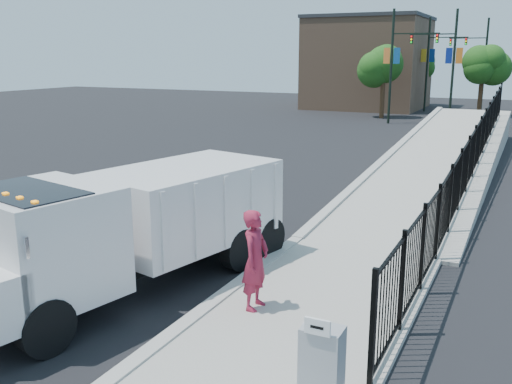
% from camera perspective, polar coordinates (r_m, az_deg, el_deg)
% --- Properties ---
extents(ground, '(120.00, 120.00, 0.00)m').
position_cam_1_polar(ground, '(11.92, -3.14, -10.62)').
color(ground, black).
rests_on(ground, ground).
extents(sidewalk, '(3.55, 12.00, 0.12)m').
position_cam_1_polar(sidewalk, '(9.53, 1.36, -16.83)').
color(sidewalk, '#9E998E').
rests_on(sidewalk, ground).
extents(curb, '(0.30, 12.00, 0.16)m').
position_cam_1_polar(curb, '(10.36, -8.67, -14.20)').
color(curb, '#ADAAA3').
rests_on(curb, ground).
extents(ramp, '(3.95, 24.06, 3.19)m').
position_cam_1_polar(ramp, '(26.15, 18.42, 2.12)').
color(ramp, '#9E998E').
rests_on(ramp, ground).
extents(iron_fence, '(0.10, 28.00, 1.80)m').
position_cam_1_polar(iron_fence, '(21.92, 20.83, 2.22)').
color(iron_fence, black).
rests_on(iron_fence, ground).
extents(truck, '(4.04, 7.98, 2.61)m').
position_cam_1_polar(truck, '(12.13, -12.69, -3.09)').
color(truck, black).
rests_on(truck, ground).
extents(worker, '(0.48, 0.72, 1.95)m').
position_cam_1_polar(worker, '(10.88, -0.06, -6.79)').
color(worker, maroon).
rests_on(worker, sidewalk).
extents(utility_cabinet, '(0.55, 0.40, 1.25)m').
position_cam_1_polar(utility_cabinet, '(8.10, 6.57, -17.26)').
color(utility_cabinet, gray).
rests_on(utility_cabinet, sidewalk).
extents(arrow_sign, '(0.35, 0.04, 0.22)m').
position_cam_1_polar(arrow_sign, '(7.56, 6.16, -13.26)').
color(arrow_sign, white).
rests_on(arrow_sign, utility_cabinet).
extents(debris, '(0.31, 0.31, 0.08)m').
position_cam_1_polar(debris, '(10.56, 5.47, -13.06)').
color(debris, silver).
rests_on(debris, sidewalk).
extents(light_pole_0, '(3.77, 0.22, 8.00)m').
position_cam_1_polar(light_pole_0, '(42.58, 13.80, 12.51)').
color(light_pole_0, black).
rests_on(light_pole_0, ground).
extents(light_pole_1, '(3.77, 0.22, 8.00)m').
position_cam_1_polar(light_pole_1, '(43.96, 18.75, 12.22)').
color(light_pole_1, black).
rests_on(light_pole_1, ground).
extents(light_pole_2, '(3.78, 0.22, 8.00)m').
position_cam_1_polar(light_pole_2, '(52.79, 17.11, 12.44)').
color(light_pole_2, black).
rests_on(light_pole_2, ground).
extents(light_pole_3, '(3.78, 0.22, 8.00)m').
position_cam_1_polar(light_pole_3, '(55.52, 21.61, 12.13)').
color(light_pole_3, black).
rests_on(light_pole_3, ground).
extents(tree_0, '(3.00, 3.00, 5.50)m').
position_cam_1_polar(tree_0, '(46.15, 12.67, 12.13)').
color(tree_0, '#382314').
rests_on(tree_0, ground).
extents(tree_1, '(2.57, 2.57, 5.28)m').
position_cam_1_polar(tree_1, '(49.99, 21.74, 11.57)').
color(tree_1, '#382314').
rests_on(tree_1, ground).
extents(tree_2, '(2.71, 2.71, 5.35)m').
position_cam_1_polar(tree_2, '(59.13, 16.12, 12.17)').
color(tree_2, '#382314').
rests_on(tree_2, ground).
extents(building, '(10.00, 10.00, 8.00)m').
position_cam_1_polar(building, '(55.38, 11.17, 12.43)').
color(building, '#8C664C').
rests_on(building, ground).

